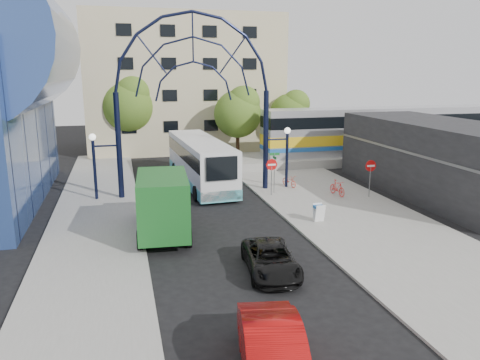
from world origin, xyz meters
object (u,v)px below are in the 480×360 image
object	(u,v)px
city_bus	(200,161)
green_truck	(163,204)
do_not_enter_sign	(371,169)
tree_north_b	(129,103)
sandwich_board	(319,210)
tree_north_c	(291,112)
gateway_arch	(193,67)
stop_sign	(272,168)
train_car	(392,130)
tree_north_a	(239,111)
bike_near_b	(337,188)
street_name_sign	(274,164)
bike_near_a	(289,181)
black_suv	(271,259)
red_sedan	(274,354)

from	to	relation	value
city_bus	green_truck	size ratio (longest dim) A/B	1.84
do_not_enter_sign	green_truck	size ratio (longest dim) A/B	0.37
tree_north_b	green_truck	world-z (taller)	tree_north_b
tree_north_b	sandwich_board	bearing A→B (deg)	-68.41
tree_north_c	city_bus	size ratio (longest dim) A/B	0.52
gateway_arch	stop_sign	size ratio (longest dim) A/B	5.46
gateway_arch	tree_north_b	xyz separation A→B (m)	(-3.88, 15.93, -3.29)
stop_sign	train_car	bearing A→B (deg)	33.34
tree_north_a	sandwich_board	bearing A→B (deg)	-91.50
stop_sign	bike_near_b	distance (m)	4.64
street_name_sign	bike_near_a	distance (m)	2.67
gateway_arch	street_name_sign	xyz separation A→B (m)	(5.20, -1.40, -6.43)
city_bus	green_truck	world-z (taller)	city_bus
sandwich_board	black_suv	bearing A→B (deg)	-129.72
do_not_enter_sign	tree_north_a	xyz separation A→B (m)	(-4.88, 15.93, 2.63)
sandwich_board	bike_near_a	bearing A→B (deg)	81.32
street_name_sign	green_truck	bearing A→B (deg)	-142.41
gateway_arch	bike_near_b	world-z (taller)	gateway_arch
gateway_arch	stop_sign	world-z (taller)	gateway_arch
train_car	tree_north_b	size ratio (longest dim) A/B	3.14
sandwich_board	green_truck	world-z (taller)	green_truck
city_bus	bike_near_b	distance (m)	10.27
gateway_arch	red_sedan	distance (m)	21.79
stop_sign	street_name_sign	size ratio (longest dim) A/B	0.89
stop_sign	sandwich_board	size ratio (longest dim) A/B	2.53
gateway_arch	bike_near_b	size ratio (longest dim) A/B	7.94
do_not_enter_sign	tree_north_b	xyz separation A→B (m)	(-14.88, 19.93, 3.29)
tree_north_b	bike_near_a	world-z (taller)	tree_north_b
stop_sign	tree_north_c	xyz separation A→B (m)	(7.32, 15.93, 2.28)
train_car	bike_near_b	xyz separation A→B (m)	(-10.91, -11.15, -2.26)
green_truck	black_suv	distance (m)	7.19
sandwich_board	bike_near_b	xyz separation A→B (m)	(3.49, 4.87, -0.11)
tree_north_a	bike_near_b	world-z (taller)	tree_north_a
do_not_enter_sign	sandwich_board	bearing A→B (deg)	-143.32
city_bus	green_truck	distance (m)	11.13
tree_north_c	bike_near_b	xyz separation A→B (m)	(-3.03, -17.08, -3.64)
train_car	tree_north_a	world-z (taller)	tree_north_a
bike_near_b	tree_north_a	bearing A→B (deg)	93.28
gateway_arch	green_truck	distance (m)	10.73
tree_north_a	tree_north_b	distance (m)	10.79
street_name_sign	sandwich_board	xyz separation A→B (m)	(0.40, -6.62, -1.39)
black_suv	train_car	bearing A→B (deg)	55.16
city_bus	black_suv	size ratio (longest dim) A/B	2.84
gateway_arch	tree_north_c	bearing A→B (deg)	48.96
do_not_enter_sign	tree_north_a	world-z (taller)	tree_north_a
train_car	tree_north_b	xyz separation A→B (m)	(-23.88, 7.93, 2.37)
tree_north_c	street_name_sign	bearing A→B (deg)	-114.31
train_car	red_sedan	distance (m)	35.42
tree_north_b	green_truck	distance (m)	23.90
bike_near_b	gateway_arch	bearing A→B (deg)	153.03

